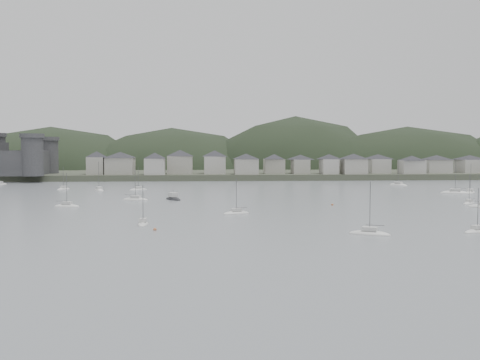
{
  "coord_description": "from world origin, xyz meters",
  "views": [
    {
      "loc": [
        -12.19,
        -107.33,
        16.5
      ],
      "look_at": [
        0.0,
        75.0,
        6.0
      ],
      "focal_mm": 42.51,
      "sensor_mm": 36.0,
      "label": 1
    }
  ],
  "objects": [
    {
      "name": "far_shore_land",
      "position": [
        0.0,
        295.0,
        1.5
      ],
      "size": [
        900.0,
        250.0,
        3.0
      ],
      "primitive_type": "cube",
      "color": "#383D2D",
      "rests_on": "ground"
    },
    {
      "name": "motor_launch_far",
      "position": [
        -21.33,
        72.24,
        0.29
      ],
      "size": [
        6.63,
        8.46,
        3.93
      ],
      "rotation": [
        0.0,
        0.0,
        3.67
      ],
      "color": "black",
      "rests_on": "ground"
    },
    {
      "name": "forested_ridge",
      "position": [
        4.83,
        269.4,
        -11.28
      ],
      "size": [
        851.55,
        103.94,
        102.57
      ],
      "color": "black",
      "rests_on": "ground"
    },
    {
      "name": "mooring_buoys",
      "position": [
        5.76,
        27.46,
        0.15
      ],
      "size": [
        146.96,
        55.41,
        0.7
      ],
      "color": "#B5643C",
      "rests_on": "ground"
    },
    {
      "name": "moored_fleet",
      "position": [
        0.82,
        68.26,
        0.18
      ],
      "size": [
        258.74,
        176.9,
        13.77
      ],
      "color": "silver",
      "rests_on": "ground"
    },
    {
      "name": "ground",
      "position": [
        0.0,
        0.0,
        0.0
      ],
      "size": [
        900.0,
        900.0,
        0.0
      ],
      "primitive_type": "plane",
      "color": "slate",
      "rests_on": "ground"
    },
    {
      "name": "sailboat_lead",
      "position": [
        -24.8,
        14.14,
        0.18
      ],
      "size": [
        2.16,
        6.62,
        9.07
      ],
      "rotation": [
        0.0,
        0.0,
        -0.01
      ],
      "color": "silver",
      "rests_on": "ground"
    },
    {
      "name": "waterfront_town",
      "position": [
        50.59,
        183.34,
        8.66
      ],
      "size": [
        451.48,
        28.46,
        12.92
      ],
      "color": "gray",
      "rests_on": "far_shore_land"
    }
  ]
}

